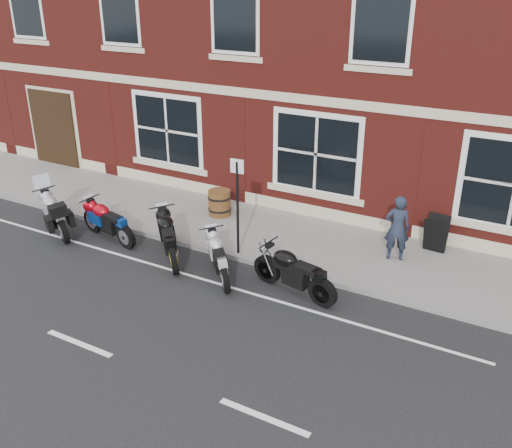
% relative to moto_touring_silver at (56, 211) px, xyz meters
% --- Properties ---
extents(ground, '(80.00, 80.00, 0.00)m').
position_rel_moto_touring_silver_xyz_m(ground, '(4.27, -0.49, -0.59)').
color(ground, black).
rests_on(ground, ground).
extents(sidewalk, '(30.00, 3.00, 0.12)m').
position_rel_moto_touring_silver_xyz_m(sidewalk, '(4.27, 2.51, -0.53)').
color(sidewalk, slate).
rests_on(sidewalk, ground).
extents(kerb, '(30.00, 0.16, 0.12)m').
position_rel_moto_touring_silver_xyz_m(kerb, '(4.27, 0.93, -0.53)').
color(kerb, slate).
rests_on(kerb, ground).
extents(moto_touring_silver, '(1.97, 1.21, 1.45)m').
position_rel_moto_touring_silver_xyz_m(moto_touring_silver, '(0.00, 0.00, 0.00)').
color(moto_touring_silver, black).
rests_on(moto_touring_silver, ground).
extents(moto_sport_red, '(2.10, 0.60, 0.96)m').
position_rel_moto_touring_silver_xyz_m(moto_sport_red, '(1.57, 0.31, -0.04)').
color(moto_sport_red, black).
rests_on(moto_sport_red, ground).
extents(moto_sport_black, '(1.68, 1.76, 1.03)m').
position_rel_moto_touring_silver_xyz_m(moto_sport_black, '(3.63, 0.26, 0.00)').
color(moto_sport_black, black).
rests_on(moto_sport_black, ground).
extents(moto_sport_silver, '(1.46, 1.59, 0.91)m').
position_rel_moto_touring_silver_xyz_m(moto_sport_silver, '(5.20, 0.07, -0.06)').
color(moto_sport_silver, black).
rests_on(moto_sport_silver, ground).
extents(moto_naked_black, '(2.18, 0.62, 0.99)m').
position_rel_moto_touring_silver_xyz_m(moto_naked_black, '(6.99, 0.20, -0.02)').
color(moto_naked_black, black).
rests_on(moto_naked_black, ground).
extents(pedestrian_left, '(0.69, 0.57, 1.62)m').
position_rel_moto_touring_silver_xyz_m(pedestrian_left, '(8.51, 2.65, 0.34)').
color(pedestrian_left, '#1C2333').
rests_on(pedestrian_left, sidewalk).
extents(a_board_sign, '(0.56, 0.40, 0.90)m').
position_rel_moto_touring_silver_xyz_m(a_board_sign, '(9.24, 3.57, -0.02)').
color(a_board_sign, black).
rests_on(a_board_sign, sidewalk).
extents(barrel_planter, '(0.66, 0.66, 0.73)m').
position_rel_moto_touring_silver_xyz_m(barrel_planter, '(3.38, 2.86, -0.10)').
color(barrel_planter, '#4D3B14').
rests_on(barrel_planter, sidewalk).
extents(parking_sign, '(0.34, 0.06, 2.41)m').
position_rel_moto_touring_silver_xyz_m(parking_sign, '(5.07, 1.06, 0.92)').
color(parking_sign, black).
rests_on(parking_sign, sidewalk).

